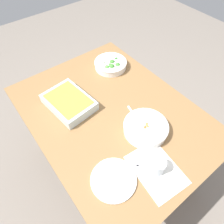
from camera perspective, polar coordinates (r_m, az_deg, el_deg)
name	(u,v)px	position (r m, az deg, el deg)	size (l,w,h in m)	color
ground_plane	(112,164)	(1.86, 0.00, -14.40)	(6.00, 6.00, 0.00)	slate
dining_table	(112,121)	(1.30, 0.00, -2.49)	(1.20, 0.90, 0.74)	olive
placemat	(156,170)	(1.06, 12.26, -15.51)	(0.28, 0.20, 0.00)	silver
stew_bowl	(146,128)	(1.14, 9.41, -4.35)	(0.25, 0.25, 0.06)	white
broccoli_bowl	(111,64)	(1.51, -0.37, 13.26)	(0.23, 0.23, 0.07)	white
baking_dish	(69,102)	(1.26, -11.98, 2.78)	(0.32, 0.25, 0.06)	silver
drink_cup	(157,167)	(1.03, 12.61, -14.69)	(0.07, 0.07, 0.08)	#B2BCC6
side_plate	(114,180)	(1.01, 0.43, -18.43)	(0.22, 0.22, 0.01)	white
spoon_by_stew	(137,119)	(1.20, 7.10, -2.03)	(0.18, 0.05, 0.01)	silver
fork_on_table	(139,160)	(1.07, 7.51, -13.08)	(0.12, 0.15, 0.01)	silver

